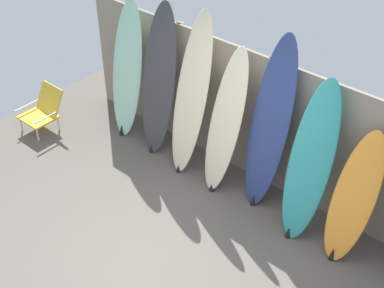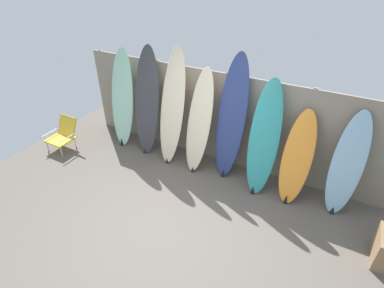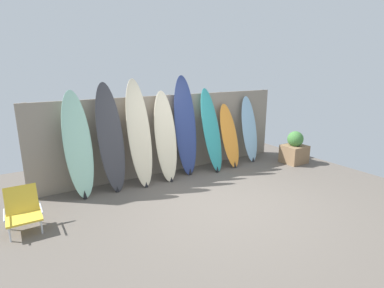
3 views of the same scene
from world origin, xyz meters
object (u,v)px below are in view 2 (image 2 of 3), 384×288
Objects in this scene: surfboard_teal_5 at (264,139)px; beach_chair at (63,133)px; surfboard_seafoam_0 at (122,100)px; surfboard_navy_4 at (231,120)px; surfboard_charcoal_1 at (147,103)px; surfboard_skyblue_7 at (347,166)px; surfboard_cream_2 at (172,108)px; surfboard_orange_6 at (297,159)px; surfboard_cream_3 at (199,123)px.

beach_chair is (-4.02, -0.74, -0.64)m from surfboard_teal_5.
beach_chair is (-1.03, -0.81, -0.68)m from surfboard_seafoam_0.
surfboard_navy_4 is at bearing 9.07° from beach_chair.
surfboard_charcoal_1 is 1.97m from beach_chair.
surfboard_navy_4 is (2.35, 0.06, 0.11)m from surfboard_seafoam_0.
surfboard_teal_5 is (2.99, -0.06, -0.04)m from surfboard_seafoam_0.
surfboard_navy_4 is (1.73, 0.06, 0.05)m from surfboard_charcoal_1.
surfboard_skyblue_7 is (3.65, 0.03, -0.23)m from surfboard_charcoal_1.
surfboard_teal_5 is at bearing -1.54° from surfboard_cream_2.
surfboard_skyblue_7 is at bearing 5.85° from surfboard_orange_6.
surfboard_charcoal_1 is at bearing 20.80° from beach_chair.
beach_chair is (-2.82, -0.76, -0.63)m from surfboard_cream_3.
surfboard_cream_3 is 2.48m from surfboard_skyblue_7.
surfboard_orange_6 is 4.66m from beach_chair.
surfboard_cream_2 is 1.14× the size of surfboard_cream_3.
surfboard_teal_5 is at bearing -10.67° from surfboard_navy_4.
surfboard_charcoal_1 is at bearing 179.11° from surfboard_orange_6.
surfboard_seafoam_0 is 0.94× the size of surfboard_charcoal_1.
beach_chair is (-3.38, -0.87, -0.78)m from surfboard_navy_4.
surfboard_orange_6 is at bearing -5.01° from surfboard_navy_4.
surfboard_charcoal_1 reaches higher than beach_chair.
surfboard_seafoam_0 is 4.27m from surfboard_skyblue_7.
surfboard_seafoam_0 is 1.04× the size of surfboard_teal_5.
surfboard_seafoam_0 is 2.36m from surfboard_navy_4.
surfboard_cream_2 is 1.13× the size of surfboard_teal_5.
surfboard_skyblue_7 reaches higher than beach_chair.
surfboard_cream_2 reaches higher than surfboard_seafoam_0.
surfboard_skyblue_7 is at bearing 0.36° from surfboard_seafoam_0.
surfboard_orange_6 is at bearing 1.53° from surfboard_teal_5.
surfboard_cream_2 is 1.15m from surfboard_navy_4.
surfboard_navy_4 is at bearing 10.81° from surfboard_cream_3.
surfboard_orange_6 is (1.20, -0.11, -0.35)m from surfboard_navy_4.
surfboard_cream_2 is 0.60m from surfboard_cream_3.
surfboard_cream_2 is at bearing -1.25° from surfboard_charcoal_1.
surfboard_teal_5 is 1.15× the size of surfboard_skyblue_7.
surfboard_charcoal_1 is 1.18m from surfboard_cream_3.
surfboard_cream_2 is 3.48× the size of beach_chair.
surfboard_cream_2 is 0.98× the size of surfboard_navy_4.
beach_chair is at bearing -141.87° from surfboard_seafoam_0.
surfboard_seafoam_0 is 1.21m from surfboard_cream_2.
surfboard_charcoal_1 is 3.39× the size of beach_chair.
surfboard_navy_4 is at bearing 169.33° from surfboard_teal_5.
surfboard_skyblue_7 is at bearing 1.74° from surfboard_cream_3.
surfboard_navy_4 reaches higher than surfboard_cream_3.
surfboard_cream_3 reaches higher than surfboard_orange_6.
surfboard_orange_6 is (2.35, -0.03, -0.34)m from surfboard_cream_2.
surfboard_skyblue_7 is (1.28, 0.09, -0.13)m from surfboard_teal_5.
surfboard_seafoam_0 is at bearing 178.83° from surfboard_teal_5.
surfboard_charcoal_1 is 1.74m from surfboard_navy_4.
surfboard_teal_5 is 0.60m from surfboard_orange_6.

